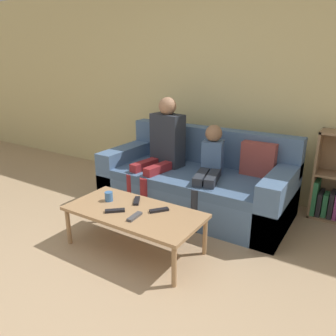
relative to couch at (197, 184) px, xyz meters
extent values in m
plane|color=tan|center=(-0.05, -1.89, -0.29)|extent=(22.00, 22.00, 0.00)
cube|color=beige|center=(-0.05, 0.72, 1.01)|extent=(12.00, 0.06, 2.60)
cube|color=#4C6B93|center=(-0.01, -0.04, -0.12)|extent=(2.09, 0.96, 0.35)
cube|color=#466288|center=(-0.01, -0.13, 0.11)|extent=(1.65, 0.78, 0.10)
cube|color=#4C6B93|center=(-0.01, 0.35, 0.37)|extent=(2.09, 0.18, 0.42)
cube|color=#4C6B93|center=(-0.94, -0.04, 0.01)|extent=(0.22, 0.96, 0.61)
cube|color=#4C6B93|center=(0.93, -0.04, 0.01)|extent=(0.22, 0.96, 0.61)
cube|color=#93423D|center=(0.62, 0.20, 0.34)|extent=(0.36, 0.12, 0.36)
cube|color=#8E7051|center=(1.15, 0.54, 0.18)|extent=(0.02, 0.28, 0.95)
cube|color=#2D7A4C|center=(1.18, 0.53, -0.08)|extent=(0.04, 0.23, 0.38)
cube|color=#232328|center=(1.24, 0.53, -0.14)|extent=(0.04, 0.22, 0.26)
cube|color=#2D7A4C|center=(1.29, 0.52, -0.14)|extent=(0.05, 0.16, 0.25)
cube|color=#232328|center=(1.35, 0.53, -0.13)|extent=(0.04, 0.21, 0.28)
cylinder|color=#A87F56|center=(-0.63, -1.33, -0.12)|extent=(0.04, 0.04, 0.35)
cylinder|color=#A87F56|center=(0.51, -1.33, -0.12)|extent=(0.04, 0.04, 0.35)
cylinder|color=#A87F56|center=(-0.63, -0.81, -0.12)|extent=(0.04, 0.04, 0.35)
cylinder|color=#A87F56|center=(0.51, -0.81, -0.12)|extent=(0.04, 0.04, 0.35)
cube|color=#A87F56|center=(-0.06, -1.07, 0.07)|extent=(1.22, 0.60, 0.03)
cylinder|color=maroon|center=(-0.56, -0.49, -0.07)|extent=(0.10, 0.10, 0.45)
cylinder|color=maroon|center=(-0.36, -0.52, -0.07)|extent=(0.10, 0.10, 0.45)
cube|color=maroon|center=(-0.53, -0.24, 0.20)|extent=(0.16, 0.44, 0.09)
cube|color=maroon|center=(-0.32, -0.27, 0.20)|extent=(0.16, 0.44, 0.09)
cube|color=#282D38|center=(-0.39, 0.00, 0.46)|extent=(0.40, 0.25, 0.60)
sphere|color=#A87A5B|center=(-0.39, 0.00, 0.85)|extent=(0.20, 0.20, 0.20)
cylinder|color=#282D38|center=(0.25, -0.50, -0.07)|extent=(0.11, 0.11, 0.45)
cylinder|color=#282D38|center=(0.36, -0.47, -0.07)|extent=(0.11, 0.11, 0.45)
cube|color=#282D38|center=(0.19, -0.26, 0.20)|extent=(0.20, 0.44, 0.09)
cube|color=#282D38|center=(0.30, -0.23, 0.20)|extent=(0.20, 0.44, 0.09)
cube|color=#476693|center=(0.18, 0.01, 0.34)|extent=(0.25, 0.24, 0.36)
sphere|color=#936B4C|center=(0.18, 0.01, 0.60)|extent=(0.18, 0.18, 0.18)
cylinder|color=#3D70B2|center=(-0.38, -1.03, 0.13)|extent=(0.07, 0.07, 0.09)
cube|color=black|center=(-0.15, -0.92, 0.10)|extent=(0.13, 0.17, 0.02)
cube|color=#47474C|center=(0.03, -1.18, 0.10)|extent=(0.06, 0.17, 0.02)
cube|color=black|center=(-0.18, -1.18, 0.10)|extent=(0.16, 0.15, 0.02)
cube|color=black|center=(0.14, -0.97, 0.10)|extent=(0.14, 0.16, 0.02)
camera|label=1|loc=(1.58, -3.11, 1.35)|focal=35.00mm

